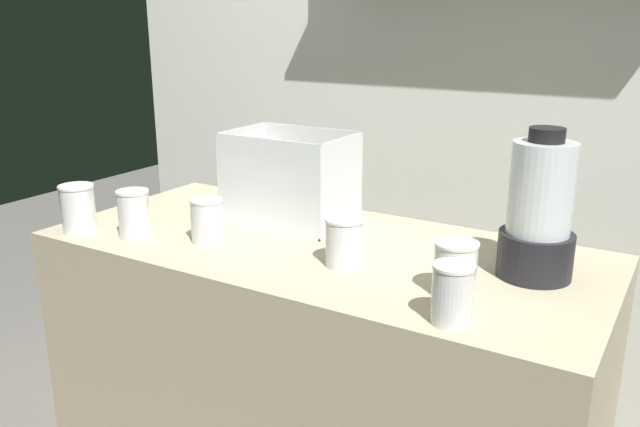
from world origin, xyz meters
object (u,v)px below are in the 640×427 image
(juice_cup_carrot_far_left, at_px, (78,210))
(juice_cup_carrot_rightmost, at_px, (452,296))
(carrot_display_bin, at_px, (287,193))
(juice_cup_beet_left, at_px, (134,216))
(blender_pitcher, at_px, (539,215))
(juice_cup_orange_far_right, at_px, (455,272))
(juice_cup_pomegranate_middle, at_px, (207,222))
(juice_cup_beet_right, at_px, (344,245))

(juice_cup_carrot_far_left, bearing_deg, juice_cup_carrot_rightmost, -0.61)
(carrot_display_bin, height_order, juice_cup_beet_left, carrot_display_bin)
(blender_pitcher, bearing_deg, carrot_display_bin, 174.64)
(juice_cup_beet_left, height_order, juice_cup_carrot_rightmost, juice_cup_beet_left)
(juice_cup_carrot_far_left, bearing_deg, juice_cup_beet_left, 13.95)
(blender_pitcher, relative_size, juice_cup_carrot_rightmost, 2.85)
(juice_cup_beet_left, xyz_separation_m, juice_cup_orange_far_right, (0.84, 0.07, -0.01))
(juice_cup_beet_left, xyz_separation_m, juice_cup_pomegranate_middle, (0.18, 0.07, -0.00))
(juice_cup_beet_right, relative_size, juice_cup_orange_far_right, 0.98)
(juice_cup_beet_right, xyz_separation_m, juice_cup_orange_far_right, (0.27, -0.03, 0.00))
(juice_cup_pomegranate_middle, height_order, juice_cup_orange_far_right, juice_cup_orange_far_right)
(juice_cup_pomegranate_middle, distance_m, juice_cup_beet_right, 0.38)
(blender_pitcher, bearing_deg, juice_cup_orange_far_right, -121.13)
(juice_cup_pomegranate_middle, bearing_deg, carrot_display_bin, 74.68)
(blender_pitcher, xyz_separation_m, juice_cup_carrot_rightmost, (-0.07, -0.31, -0.09))
(juice_cup_beet_left, relative_size, juice_cup_beet_right, 1.10)
(juice_cup_carrot_far_left, height_order, juice_cup_beet_left, juice_cup_carrot_far_left)
(blender_pitcher, xyz_separation_m, juice_cup_carrot_far_left, (-1.11, -0.30, -0.08))
(juice_cup_carrot_far_left, distance_m, juice_cup_beet_left, 0.17)
(juice_cup_pomegranate_middle, bearing_deg, juice_cup_carrot_rightmost, -9.92)
(blender_pitcher, bearing_deg, juice_cup_beet_left, -164.62)
(juice_cup_carrot_far_left, distance_m, juice_cup_pomegranate_middle, 0.37)
(juice_cup_carrot_far_left, bearing_deg, juice_cup_beet_right, 11.23)
(juice_cup_carrot_far_left, bearing_deg, blender_pitcher, 15.17)
(juice_cup_carrot_far_left, bearing_deg, juice_cup_pomegranate_middle, 17.47)
(blender_pitcher, distance_m, juice_cup_carrot_far_left, 1.16)
(blender_pitcher, height_order, juice_cup_orange_far_right, blender_pitcher)
(juice_cup_pomegranate_middle, distance_m, juice_cup_orange_far_right, 0.65)
(blender_pitcher, relative_size, juice_cup_pomegranate_middle, 2.93)
(juice_cup_orange_far_right, distance_m, juice_cup_carrot_rightmost, 0.13)
(juice_cup_carrot_rightmost, bearing_deg, juice_cup_carrot_far_left, 179.39)
(blender_pitcher, xyz_separation_m, juice_cup_pomegranate_middle, (-0.77, -0.19, -0.09))
(blender_pitcher, xyz_separation_m, juice_cup_beet_left, (-0.95, -0.26, -0.08))
(blender_pitcher, bearing_deg, juice_cup_carrot_far_left, -164.83)
(juice_cup_orange_far_right, relative_size, juice_cup_carrot_rightmost, 0.99)
(juice_cup_beet_left, xyz_separation_m, juice_cup_beet_right, (0.56, 0.10, -0.01))
(juice_cup_carrot_far_left, xyz_separation_m, juice_cup_orange_far_right, (1.00, 0.11, -0.01))
(juice_cup_beet_left, bearing_deg, juice_cup_orange_far_right, 4.96)
(juice_cup_carrot_far_left, bearing_deg, juice_cup_orange_far_right, 6.47)
(carrot_display_bin, xyz_separation_m, juice_cup_beet_right, (0.31, -0.22, -0.03))
(blender_pitcher, distance_m, juice_cup_pomegranate_middle, 0.79)
(blender_pitcher, distance_m, juice_cup_carrot_rightmost, 0.33)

